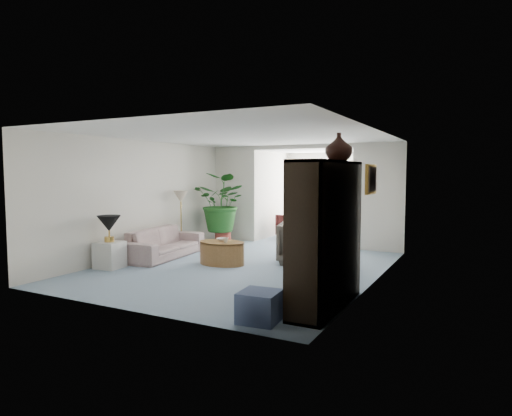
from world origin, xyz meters
The scene contains 26 objects.
floor centered at (0.00, 0.00, 0.00)m, with size 6.00×6.00×0.00m, color #879CB3.
sunroom_floor centered at (0.00, 4.10, 0.00)m, with size 2.60×2.60×0.00m, color #879CB3.
back_pier_left centered at (-1.90, 3.00, 1.25)m, with size 1.20×0.12×2.50m, color silver.
back_pier_right centered at (1.90, 3.00, 1.25)m, with size 1.20×0.12×2.50m, color silver.
back_header centered at (0.00, 3.00, 2.45)m, with size 2.60×0.12×0.10m, color silver.
window_pane centered at (0.00, 5.18, 1.40)m, with size 2.20×0.02×1.50m, color white.
window_blinds centered at (0.00, 5.15, 1.40)m, with size 2.20×0.02×1.50m, color white.
framed_picture centered at (2.46, -0.10, 1.70)m, with size 0.04×0.50×0.40m, color beige.
sofa centered at (-2.00, 0.16, 0.31)m, with size 2.11×0.82×0.62m, color #B4A999.
end_table centered at (-2.20, -1.19, 0.25)m, with size 0.46×0.46×0.50m, color silver.
table_lamp centered at (-2.20, -1.19, 0.85)m, with size 0.44×0.44×0.30m, color black.
floor_lamp centered at (-2.26, 1.12, 1.25)m, with size 0.36×0.36×0.28m, color beige.
coffee_table centered at (-0.50, 0.10, 0.23)m, with size 0.95×0.95×0.45m, color #966236.
coffee_bowl centered at (-0.55, 0.20, 0.48)m, with size 0.22×0.22×0.05m, color silver.
coffee_cup centered at (-0.35, 0.00, 0.50)m, with size 0.10×0.10×0.10m, color beige.
wingback_chair centered at (0.82, 0.97, 0.41)m, with size 0.87×0.89×0.81m, color #5D5649.
side_table_dark centered at (1.52, 1.27, 0.29)m, with size 0.49×0.39×0.58m, color black.
entertainment_cabinet centered at (2.23, -1.65, 0.98)m, with size 0.47×1.77×1.96m, color black.
cabinet_urn centered at (2.23, -1.15, 2.16)m, with size 0.38×0.38×0.40m, color black.
ottoman centered at (1.71, -2.59, 0.19)m, with size 0.47×0.47×0.37m, color #4D5A85.
plant_pot centered at (-1.79, 2.22, 0.16)m, with size 0.40×0.40×0.32m, color maroon.
house_plant centered at (-1.79, 2.22, 1.06)m, with size 1.33×1.15×1.48m, color #20591E.
sunroom_chair_blue centered at (0.80, 4.16, 0.35)m, with size 0.74×0.76×0.69m, color #4D5A85.
sunroom_chair_maroon centered at (-0.70, 4.16, 0.34)m, with size 0.72×0.74×0.68m, color #511B1D.
sunroom_table centered at (0.05, 4.91, 0.28)m, with size 0.46×0.36×0.57m, color #966236.
shelf_clutter centered at (2.18, -1.73, 1.09)m, with size 0.30×1.09×1.06m.
Camera 1 is at (4.11, -7.28, 1.80)m, focal length 31.18 mm.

